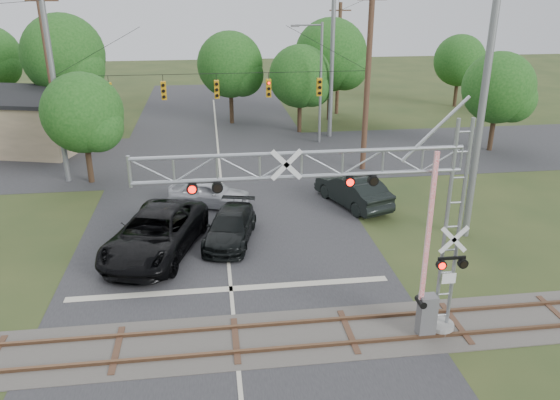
{
  "coord_description": "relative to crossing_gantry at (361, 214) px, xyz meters",
  "views": [
    {
      "loc": [
        -0.54,
        -13.81,
        11.46
      ],
      "look_at": [
        2.27,
        7.5,
        3.0
      ],
      "focal_mm": 35.0,
      "sensor_mm": 36.0,
      "label": 1
    }
  ],
  "objects": [
    {
      "name": "road_main",
      "position": [
        -4.08,
        8.37,
        -4.71
      ],
      "size": [
        14.0,
        90.0,
        0.02
      ],
      "primitive_type": "cube",
      "color": "#2A2A2D",
      "rests_on": "ground"
    },
    {
      "name": "crossing_gantry",
      "position": [
        0.0,
        0.0,
        0.0
      ],
      "size": [
        10.73,
        0.98,
        7.7
      ],
      "color": "gray",
      "rests_on": "ground"
    },
    {
      "name": "treeline",
      "position": [
        -5.87,
        31.25,
        0.53
      ],
      "size": [
        52.66,
        27.17,
        9.49
      ],
      "color": "#372719",
      "rests_on": "ground"
    },
    {
      "name": "sedan_silver",
      "position": [
        -4.8,
        13.08,
        -3.95
      ],
      "size": [
        4.87,
        3.35,
        1.54
      ],
      "primitive_type": "imported",
      "rotation": [
        0.0,
        0.0,
        1.19
      ],
      "color": "#B0B2B8",
      "rests_on": "ground"
    },
    {
      "name": "ground",
      "position": [
        -4.08,
        -1.63,
        -4.72
      ],
      "size": [
        160.0,
        160.0,
        0.0
      ],
      "primitive_type": "plane",
      "color": "#2B3C1B",
      "rests_on": "ground"
    },
    {
      "name": "suv_dark",
      "position": [
        3.1,
        12.17,
        -3.85
      ],
      "size": [
        3.56,
        5.61,
        1.75
      ],
      "primitive_type": "imported",
      "rotation": [
        0.0,
        0.0,
        3.49
      ],
      "color": "black",
      "rests_on": "ground"
    },
    {
      "name": "pickup_black",
      "position": [
        -7.3,
        7.56,
        -3.74
      ],
      "size": [
        5.14,
        7.71,
        1.97
      ],
      "primitive_type": "imported",
      "rotation": [
        0.0,
        0.0,
        -0.29
      ],
      "color": "black",
      "rests_on": "ground"
    },
    {
      "name": "streetlight",
      "position": [
        3.66,
        25.29,
        0.32
      ],
      "size": [
        2.4,
        0.25,
        9.0
      ],
      "color": "slate",
      "rests_on": "ground"
    },
    {
      "name": "utility_poles",
      "position": [
        -1.96,
        20.61,
        1.45
      ],
      "size": [
        25.68,
        28.08,
        13.96
      ],
      "color": "#493022",
      "rests_on": "ground"
    },
    {
      "name": "road_cross",
      "position": [
        -4.08,
        22.37,
        -4.71
      ],
      "size": [
        90.0,
        12.0,
        0.02
      ],
      "primitive_type": "cube",
      "color": "#2A2A2D",
      "rests_on": "ground"
    },
    {
      "name": "car_dark",
      "position": [
        -3.87,
        8.42,
        -4.0
      ],
      "size": [
        3.11,
        5.29,
        1.44
      ],
      "primitive_type": "imported",
      "rotation": [
        0.0,
        0.0,
        -0.23
      ],
      "color": "black",
      "rests_on": "ground"
    },
    {
      "name": "railroad_track",
      "position": [
        -4.08,
        0.37,
        -4.69
      ],
      "size": [
        90.0,
        3.2,
        0.17
      ],
      "color": "#4C4742",
      "rests_on": "ground"
    },
    {
      "name": "traffic_signal_span",
      "position": [
        -3.14,
        18.37,
        1.0
      ],
      "size": [
        19.34,
        0.36,
        11.5
      ],
      "color": "slate",
      "rests_on": "ground"
    }
  ]
}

